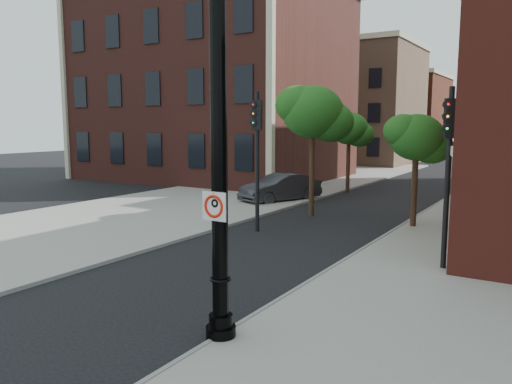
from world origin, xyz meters
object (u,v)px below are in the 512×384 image
Objects in this scene: lamppost at (219,178)px; traffic_signal_right at (449,149)px; no_parking_sign at (214,206)px; parked_car at (281,188)px; traffic_signal_left at (257,138)px.

lamppost is 1.33× the size of traffic_signal_right.
parked_car is (-7.58, 16.17, -1.94)m from no_parking_sign.
traffic_signal_right is (7.39, -1.81, -0.14)m from traffic_signal_left.
traffic_signal_left is at bearing 118.72° from no_parking_sign.
traffic_signal_right is at bearing -32.72° from traffic_signal_left.
traffic_signal_left is (-4.71, 9.11, 0.96)m from no_parking_sign.
traffic_signal_left reaches higher than traffic_signal_right.
lamppost is 7.62m from traffic_signal_right.
parked_car is 8.16m from traffic_signal_left.
lamppost is at bearing -41.86° from parked_car.
lamppost reaches higher than traffic_signal_left.
no_parking_sign is 7.82m from traffic_signal_right.
no_parking_sign is 17.96m from parked_car.
no_parking_sign reaches higher than parked_car.
lamppost is 1.50× the size of parked_car.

